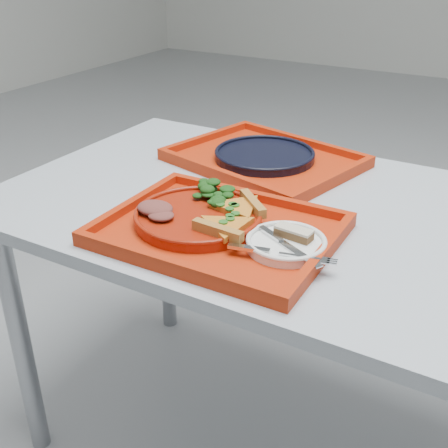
% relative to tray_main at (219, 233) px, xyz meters
% --- Properties ---
extents(table, '(1.60, 0.80, 0.75)m').
position_rel_tray_main_xyz_m(table, '(0.21, 0.19, -0.08)').
color(table, '#9FA8B2').
rests_on(table, ground).
extents(tray_main, '(0.45, 0.35, 0.01)m').
position_rel_tray_main_xyz_m(tray_main, '(0.00, 0.00, 0.00)').
color(tray_main, '#A92408').
rests_on(tray_main, table).
extents(tray_far, '(0.52, 0.45, 0.01)m').
position_rel_tray_main_xyz_m(tray_far, '(-0.10, 0.40, 0.00)').
color(tray_far, '#A92408').
rests_on(tray_far, table).
extents(dinner_plate, '(0.26, 0.26, 0.02)m').
position_rel_tray_main_xyz_m(dinner_plate, '(-0.06, 0.01, 0.02)').
color(dinner_plate, maroon).
rests_on(dinner_plate, tray_main).
extents(side_plate, '(0.15, 0.15, 0.01)m').
position_rel_tray_main_xyz_m(side_plate, '(0.14, 0.00, 0.01)').
color(side_plate, white).
rests_on(side_plate, tray_main).
extents(navy_plate, '(0.26, 0.26, 0.02)m').
position_rel_tray_main_xyz_m(navy_plate, '(-0.10, 0.40, 0.01)').
color(navy_plate, black).
rests_on(navy_plate, tray_far).
extents(pizza_slice_a, '(0.11, 0.13, 0.02)m').
position_rel_tray_main_xyz_m(pizza_slice_a, '(0.03, -0.02, 0.03)').
color(pizza_slice_a, gold).
rests_on(pizza_slice_a, dinner_plate).
extents(pizza_slice_b, '(0.17, 0.17, 0.02)m').
position_rel_tray_main_xyz_m(pizza_slice_b, '(0.01, 0.07, 0.03)').
color(pizza_slice_b, gold).
rests_on(pizza_slice_b, dinner_plate).
extents(salad_heap, '(0.09, 0.08, 0.04)m').
position_rel_tray_main_xyz_m(salad_heap, '(-0.07, 0.08, 0.04)').
color(salad_heap, black).
rests_on(salad_heap, dinner_plate).
extents(meat_portion, '(0.08, 0.06, 0.02)m').
position_rel_tray_main_xyz_m(meat_portion, '(-0.13, -0.03, 0.04)').
color(meat_portion, brown).
rests_on(meat_portion, dinner_plate).
extents(dessert_bar, '(0.07, 0.04, 0.02)m').
position_rel_tray_main_xyz_m(dessert_bar, '(0.15, 0.02, 0.03)').
color(dessert_bar, '#4E341A').
rests_on(dessert_bar, side_plate).
extents(knife, '(0.17, 0.10, 0.01)m').
position_rel_tray_main_xyz_m(knife, '(0.15, -0.01, 0.02)').
color(knife, silver).
rests_on(knife, side_plate).
extents(fork, '(0.19, 0.06, 0.01)m').
position_rel_tray_main_xyz_m(fork, '(0.15, -0.05, 0.02)').
color(fork, silver).
rests_on(fork, side_plate).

